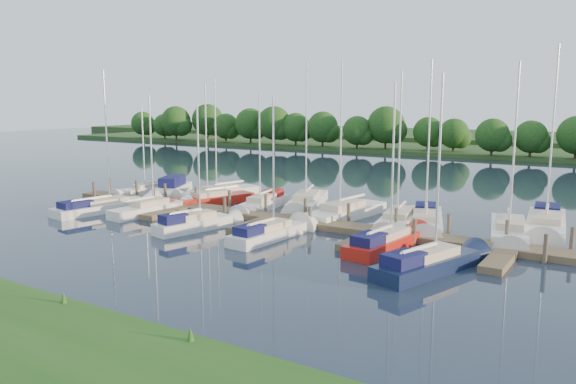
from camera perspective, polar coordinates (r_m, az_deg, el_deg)
The scene contains 23 objects.
ground at distance 34.20m, azimuth -8.73°, elevation -5.31°, with size 260.00×260.00×0.00m, color #1B2637.
dock at distance 39.80m, azimuth -1.84°, elevation -2.85°, with size 40.00×6.00×0.40m.
mooring_pilings at distance 40.63m, azimuth -0.95°, elevation -2.01°, with size 38.24×2.84×2.00m.
far_shore at distance 102.60m, azimuth 19.89°, elevation 4.10°, with size 180.00×30.00×0.60m, color #1D3C17.
distant_hill at distance 127.05m, azimuth 22.36°, elevation 5.02°, with size 220.00×40.00×1.40m, color #385324.
treeline at distance 88.55m, azimuth 20.30°, elevation 5.89°, with size 145.31×9.71×8.29m.
sailboat_n_0 at distance 53.75m, azimuth -14.12°, elevation 0.12°, with size 2.41×6.68×8.48m.
motorboat at distance 53.16m, azimuth -11.74°, elevation 0.24°, with size 4.25×6.82×2.01m.
sailboat_n_2 at distance 50.79m, azimuth -7.05°, elevation -0.19°, with size 3.77×8.63×10.81m.
sailboat_n_3 at distance 47.15m, azimuth -7.89°, elevation -0.93°, with size 4.04×8.10×10.40m.
sailboat_n_4 at distance 44.77m, azimuth -2.62°, elevation -1.32°, with size 2.72×7.49×9.61m.
sailboat_n_5 at distance 45.51m, azimuth 1.89°, elevation -1.21°, with size 4.85×9.37×11.97m.
sailboat_n_6 at distance 41.19m, azimuth 5.51°, elevation -2.35°, with size 3.30×9.38×11.90m.
sailboat_n_7 at distance 39.53m, azimuth 11.10°, elevation -2.99°, with size 3.32×8.67×10.90m.
sailboat_n_8 at distance 39.76m, azimuth 13.81°, elevation -2.97°, with size 4.52×9.27×11.62m.
sailboat_n_9 at distance 38.06m, azimuth 21.50°, elevation -3.94°, with size 3.63×8.95×11.34m.
sailboat_n_10 at distance 41.15m, azimuth 24.70°, elevation -3.12°, with size 3.28×10.04×12.55m.
sailboat_s_0 at distance 46.12m, azimuth -18.04°, elevation -1.48°, with size 3.30×9.01×11.23m.
sailboat_s_1 at distance 44.00m, azimuth -13.78°, elevation -1.83°, with size 2.30×7.23×9.35m.
sailboat_s_2 at distance 37.97m, azimuth -9.43°, elevation -3.34°, with size 2.74×6.59×8.68m.
sailboat_s_3 at distance 35.04m, azimuth -1.88°, elevation -4.30°, with size 2.19×7.15×9.21m.
sailboat_s_4 at distance 33.30m, azimuth 10.02°, elevation -5.16°, with size 2.58×7.83×10.02m.
sailboat_s_5 at distance 29.38m, azimuth 14.17°, elevation -7.24°, with size 3.82×7.98×10.34m.
Camera 1 is at (21.81, -24.92, 8.54)m, focal length 35.00 mm.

